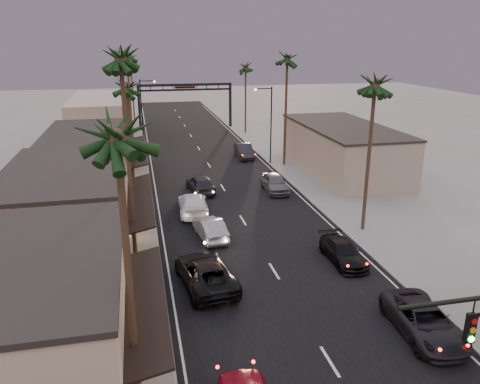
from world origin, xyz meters
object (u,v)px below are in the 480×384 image
palm_ra (376,79)px  palm_far (130,55)px  curbside_near (424,321)px  streetlight_right (269,119)px  palm_lc (126,83)px  palm_ld (127,53)px  oncoming_pickup (205,272)px  palm_lb (120,52)px  palm_rb (287,55)px  arch (185,95)px  palm_rc (246,64)px  palm_la (116,126)px  curbside_black (343,252)px  oncoming_silver (210,228)px  streetlight_left (144,107)px

palm_ra → palm_far: size_ratio=1.00×
curbside_near → streetlight_right: bearing=91.5°
palm_lc → palm_ra: bearing=-34.9°
palm_ld → oncoming_pickup: 38.78m
palm_lb → palm_rb: palm_lb is taller
arch → streetlight_right: (6.92, -25.00, -0.20)m
palm_lc → palm_rc: (17.20, 28.00, 0.00)m
palm_la → oncoming_pickup: bearing=66.2°
palm_rc → palm_far: (-16.90, 14.00, 0.97)m
curbside_black → oncoming_silver: bearing=143.7°
palm_la → curbside_near: size_ratio=2.37×
palm_la → oncoming_pickup: 14.60m
streetlight_left → palm_rb: bearing=-42.1°
arch → oncoming_silver: arch is taller
palm_la → palm_ra: (17.20, 15.00, 0.00)m
curbside_black → palm_ra: bearing=50.5°
streetlight_right → oncoming_silver: bearing=-116.9°
palm_ra → palm_rc: 40.01m
palm_rb → arch: bearing=108.3°
oncoming_silver → curbside_near: size_ratio=0.84×
streetlight_left → palm_lc: size_ratio=0.74×
palm_rb → palm_rc: palm_rb is taller
palm_lb → curbside_near: palm_lb is taller
oncoming_pickup → arch: bearing=-102.1°
streetlight_right → curbside_black: 26.15m
palm_rb → palm_far: bearing=116.4°
palm_ra → palm_rb: size_ratio=0.93×
palm_lb → palm_lc: 14.30m
palm_rc → arch: bearing=145.1°
palm_la → palm_lb: palm_lb is taller
palm_ra → palm_far: (-16.90, 54.00, 0.00)m
oncoming_pickup → oncoming_silver: oncoming_pickup is taller
oncoming_silver → streetlight_left: bearing=-90.0°
oncoming_silver → curbside_black: 9.85m
palm_ra → oncoming_pickup: (-13.14, -5.80, -10.59)m
streetlight_right → palm_lc: 18.66m
palm_rc → oncoming_silver: 41.78m
arch → palm_far: bearing=136.0°
palm_far → curbside_black: size_ratio=2.74×
palm_ra → palm_rb: palm_rb is taller
streetlight_left → palm_la: bearing=-92.0°
palm_ra → oncoming_pickup: palm_ra is taller
palm_ld → palm_rb: (17.20, -11.00, 0.00)m
palm_rb → palm_rc: size_ratio=1.16×
streetlight_left → curbside_near: (12.29, -47.02, -4.55)m
palm_la → palm_lc: palm_la is taller
oncoming_pickup → palm_ld: bearing=-90.8°
oncoming_silver → arch: bearing=-100.6°
streetlight_left → palm_ra: bearing=-65.5°
streetlight_left → oncoming_pickup: bearing=-86.6°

